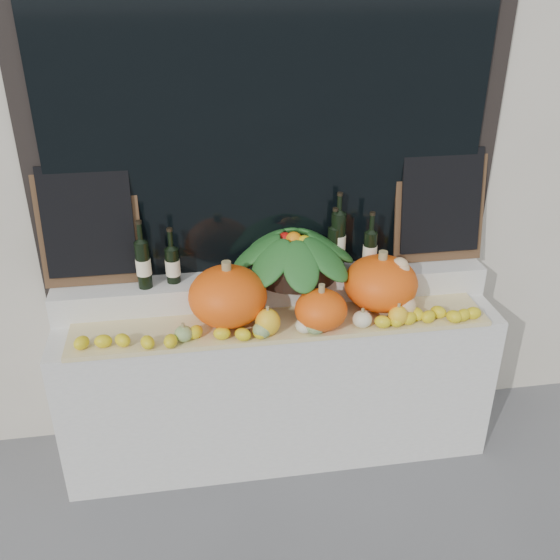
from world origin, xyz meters
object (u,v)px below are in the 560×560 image
object	(u,v)px
butternut_squash	(401,292)
produce_bowl	(294,253)
pumpkin_left	(228,296)
pumpkin_right	(381,283)
wine_bottle_tall	(338,240)

from	to	relation	value
butternut_squash	produce_bowl	bearing A→B (deg)	152.56
butternut_squash	pumpkin_left	bearing A→B (deg)	176.70
pumpkin_left	pumpkin_right	bearing A→B (deg)	2.25
pumpkin_right	produce_bowl	xyz separation A→B (m)	(-0.43, 0.18, 0.12)
pumpkin_right	wine_bottle_tall	size ratio (longest dim) A/B	0.90
produce_bowl	wine_bottle_tall	xyz separation A→B (m)	(0.25, 0.05, 0.04)
butternut_squash	wine_bottle_tall	bearing A→B (deg)	129.73
pumpkin_left	butternut_squash	world-z (taller)	pumpkin_left
pumpkin_left	produce_bowl	xyz separation A→B (m)	(0.37, 0.21, 0.11)
pumpkin_left	butternut_squash	xyz separation A→B (m)	(0.88, -0.05, -0.02)
pumpkin_left	butternut_squash	size ratio (longest dim) A/B	1.36
butternut_squash	wine_bottle_tall	distance (m)	0.44
wine_bottle_tall	butternut_squash	bearing A→B (deg)	-50.27
pumpkin_left	wine_bottle_tall	bearing A→B (deg)	23.30
pumpkin_left	pumpkin_right	distance (m)	0.79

